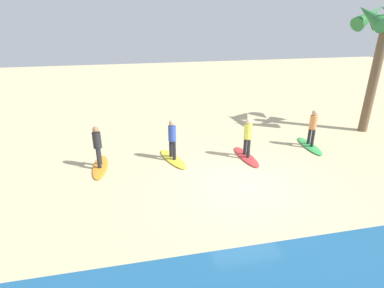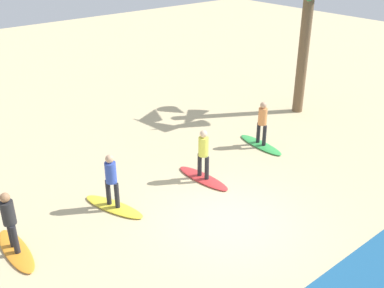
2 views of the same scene
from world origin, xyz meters
TOP-DOWN VIEW (x-y plane):
  - ground_plane at (0.00, 0.00)m, footprint 60.00×60.00m
  - surfboard_green at (-4.20, -2.66)m, footprint 0.73×2.14m
  - surfer_green at (-4.20, -2.66)m, footprint 0.32×0.46m
  - surfboard_red at (-0.94, -2.17)m, footprint 0.72×2.14m
  - surfer_red at (-0.94, -2.17)m, footprint 0.32×0.46m
  - surfboard_yellow at (2.13, -2.59)m, footprint 1.18×2.17m
  - surfer_yellow at (2.13, -2.59)m, footprint 0.32×0.44m
  - surfboard_orange at (5.03, -2.46)m, footprint 0.63×2.12m
  - surfer_orange at (5.03, -2.46)m, footprint 0.32×0.46m

SIDE VIEW (x-z plane):
  - ground_plane at x=0.00m, z-range 0.00..0.00m
  - surfboard_green at x=-4.20m, z-range 0.00..0.09m
  - surfboard_red at x=-0.94m, z-range 0.00..0.09m
  - surfboard_yellow at x=2.13m, z-range 0.00..0.09m
  - surfboard_orange at x=5.03m, z-range 0.00..0.09m
  - surfer_green at x=-4.20m, z-range 0.22..1.86m
  - surfer_red at x=-0.94m, z-range 0.22..1.86m
  - surfer_yellow at x=2.13m, z-range 0.22..1.86m
  - surfer_orange at x=5.03m, z-range 0.22..1.86m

